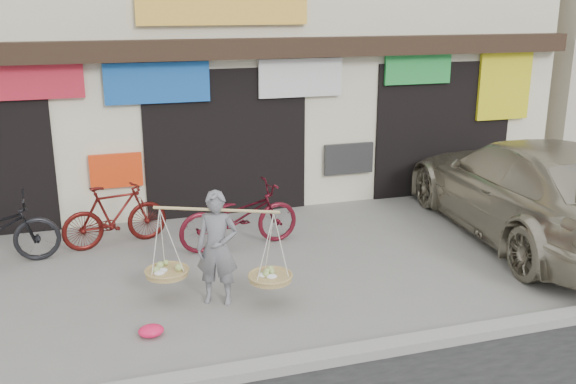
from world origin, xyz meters
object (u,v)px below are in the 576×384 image
object	(u,v)px
bike_2	(239,216)
street_vendor	(217,253)
bike_1	(115,215)
suv	(530,189)

from	to	relation	value
bike_2	street_vendor	bearing A→B (deg)	152.21
bike_1	bike_2	bearing A→B (deg)	-121.61
street_vendor	bike_2	distance (m)	2.02
street_vendor	bike_1	bearing A→B (deg)	139.13
street_vendor	bike_1	size ratio (longest dim) A/B	1.07
street_vendor	suv	bearing A→B (deg)	33.60
street_vendor	bike_2	xyz separation A→B (m)	(0.73, 1.88, -0.17)
bike_1	suv	xyz separation A→B (m)	(6.67, -1.64, 0.33)
bike_2	suv	size ratio (longest dim) A/B	0.33
bike_2	suv	xyz separation A→B (m)	(4.76, -0.98, 0.32)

